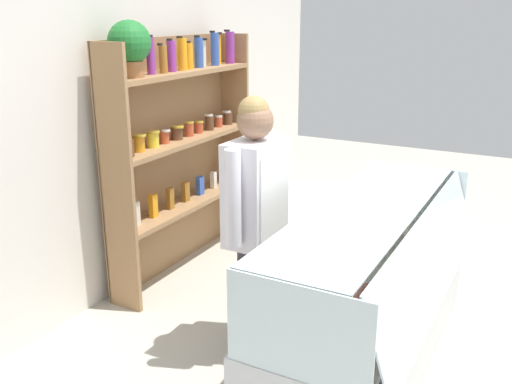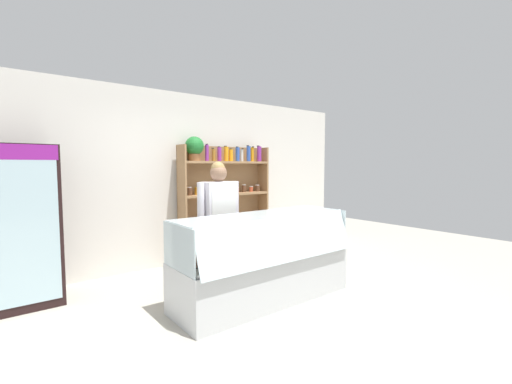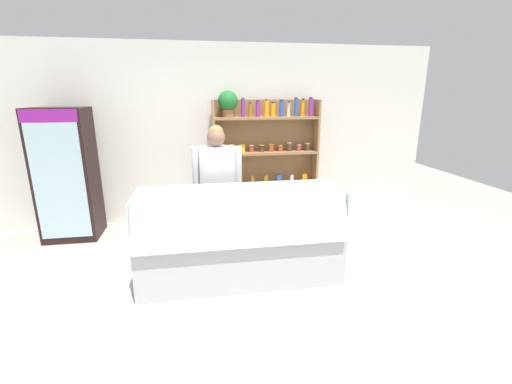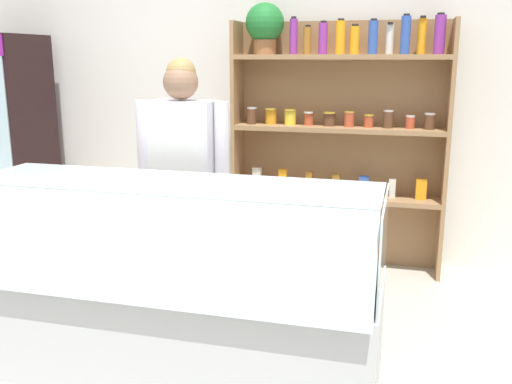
# 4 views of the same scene
# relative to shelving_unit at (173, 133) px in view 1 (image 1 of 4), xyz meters

# --- Properties ---
(ground_plane) EXTENTS (12.00, 12.00, 0.00)m
(ground_plane) POSITION_rel_shelving_unit_xyz_m (-0.60, -1.86, -1.16)
(ground_plane) COLOR #B7B2A3
(back_wall) EXTENTS (6.80, 0.10, 2.70)m
(back_wall) POSITION_rel_shelving_unit_xyz_m (-0.60, 0.24, 0.19)
(back_wall) COLOR white
(back_wall) RESTS_ON ground
(shelving_unit) EXTENTS (1.61, 0.30, 2.01)m
(shelving_unit) POSITION_rel_shelving_unit_xyz_m (0.00, 0.00, 0.00)
(shelving_unit) COLOR #9E754C
(shelving_unit) RESTS_ON ground
(deli_display_case) EXTENTS (2.14, 0.78, 1.01)m
(deli_display_case) POSITION_rel_shelving_unit_xyz_m (-0.56, -1.80, -0.85)
(deli_display_case) COLOR silver
(deli_display_case) RESTS_ON ground
(shop_clerk) EXTENTS (0.60, 0.25, 1.62)m
(shop_clerk) POSITION_rel_shelving_unit_xyz_m (-0.74, -1.13, -0.21)
(shop_clerk) COLOR #2D2D38
(shop_clerk) RESTS_ON ground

